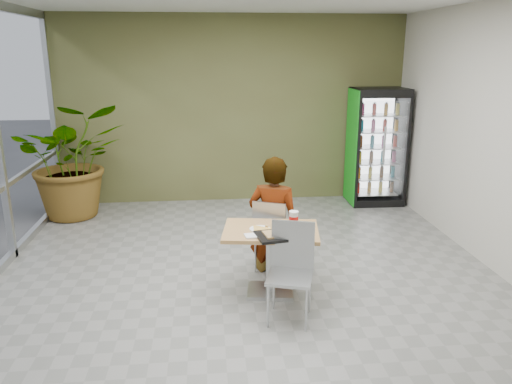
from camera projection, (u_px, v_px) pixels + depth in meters
ground at (250, 287)px, 5.70m from camera, size 7.00×7.00×0.00m
room_envelope at (250, 149)px, 5.26m from camera, size 6.00×7.00×3.20m
dining_table at (271, 248)px, 5.41m from camera, size 1.11×0.85×0.75m
chair_far at (271, 230)px, 5.96m from camera, size 0.53×0.53×0.90m
chair_near at (291, 263)px, 4.95m from camera, size 0.54×0.54×0.98m
seated_woman at (274, 227)px, 5.99m from camera, size 0.75×0.63×1.72m
pizza_plate at (260, 228)px, 5.34m from camera, size 0.32×0.27×0.03m
soda_cup at (294, 220)px, 5.39m from camera, size 0.10×0.10×0.18m
napkin_stack at (251, 236)px, 5.14m from camera, size 0.15×0.15×0.02m
cafeteria_tray at (280, 235)px, 5.14m from camera, size 0.54×0.43×0.03m
beverage_fridge at (376, 147)px, 8.61m from camera, size 0.92×0.71×1.99m
potted_plant at (73, 160)px, 7.92m from camera, size 1.99×1.84×1.84m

